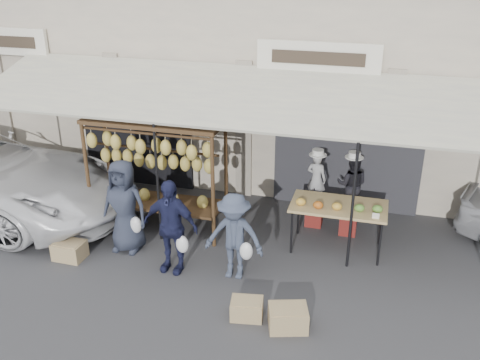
# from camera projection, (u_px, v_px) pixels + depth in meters

# --- Properties ---
(ground_plane) EXTENTS (90.00, 90.00, 0.00)m
(ground_plane) POSITION_uv_depth(u_px,v_px,m) (190.00, 280.00, 8.95)
(ground_plane) COLOR #2D2D30
(shophouse) EXTENTS (24.00, 6.15, 7.30)m
(shophouse) POSITION_uv_depth(u_px,v_px,m) (276.00, 10.00, 13.18)
(shophouse) COLOR #C2B49C
(shophouse) RESTS_ON ground_plane
(awning) EXTENTS (10.00, 2.35, 2.92)m
(awning) POSITION_uv_depth(u_px,v_px,m) (228.00, 96.00, 9.90)
(awning) COLOR beige
(awning) RESTS_ON ground_plane
(banana_rack) EXTENTS (2.60, 0.90, 2.24)m
(banana_rack) POSITION_uv_depth(u_px,v_px,m) (154.00, 154.00, 9.94)
(banana_rack) COLOR #342014
(banana_rack) RESTS_ON ground_plane
(produce_table) EXTENTS (1.70, 0.90, 1.04)m
(produce_table) POSITION_uv_depth(u_px,v_px,m) (339.00, 207.00, 9.50)
(produce_table) COLOR tan
(produce_table) RESTS_ON ground_plane
(vendor_left) EXTENTS (0.44, 0.35, 1.07)m
(vendor_left) POSITION_uv_depth(u_px,v_px,m) (316.00, 179.00, 10.32)
(vendor_left) COLOR #999A9C
(vendor_left) RESTS_ON stool_left
(vendor_right) EXTENTS (0.59, 0.47, 1.17)m
(vendor_right) POSITION_uv_depth(u_px,v_px,m) (352.00, 185.00, 9.99)
(vendor_right) COLOR black
(vendor_right) RESTS_ON stool_right
(customer_left) EXTENTS (0.86, 0.57, 1.74)m
(customer_left) POSITION_uv_depth(u_px,v_px,m) (125.00, 206.00, 9.53)
(customer_left) COLOR #262B3A
(customer_left) RESTS_ON ground_plane
(customer_mid) EXTENTS (1.01, 0.48, 1.68)m
(customer_mid) POSITION_uv_depth(u_px,v_px,m) (170.00, 226.00, 8.93)
(customer_mid) COLOR #1B1E3F
(customer_mid) RESTS_ON ground_plane
(customer_right) EXTENTS (0.99, 0.58, 1.53)m
(customer_right) POSITION_uv_depth(u_px,v_px,m) (234.00, 237.00, 8.76)
(customer_right) COLOR #384155
(customer_right) RESTS_ON ground_plane
(stool_left) EXTENTS (0.39, 0.39, 0.46)m
(stool_left) POSITION_uv_depth(u_px,v_px,m) (314.00, 214.00, 10.63)
(stool_left) COLOR maroon
(stool_left) RESTS_ON ground_plane
(stool_right) EXTENTS (0.32, 0.32, 0.45)m
(stool_right) POSITION_uv_depth(u_px,v_px,m) (348.00, 223.00, 10.32)
(stool_right) COLOR maroon
(stool_right) RESTS_ON ground_plane
(crate_near_a) EXTENTS (0.53, 0.44, 0.29)m
(crate_near_a) POSITION_uv_depth(u_px,v_px,m) (247.00, 309.00, 8.03)
(crate_near_a) COLOR tan
(crate_near_a) RESTS_ON ground_plane
(crate_near_b) EXTENTS (0.66, 0.57, 0.34)m
(crate_near_b) POSITION_uv_depth(u_px,v_px,m) (288.00, 318.00, 7.79)
(crate_near_b) COLOR tan
(crate_near_b) RESTS_ON ground_plane
(crate_far) EXTENTS (0.54, 0.41, 0.32)m
(crate_far) POSITION_uv_depth(u_px,v_px,m) (70.00, 250.00, 9.52)
(crate_far) COLOR tan
(crate_far) RESTS_ON ground_plane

